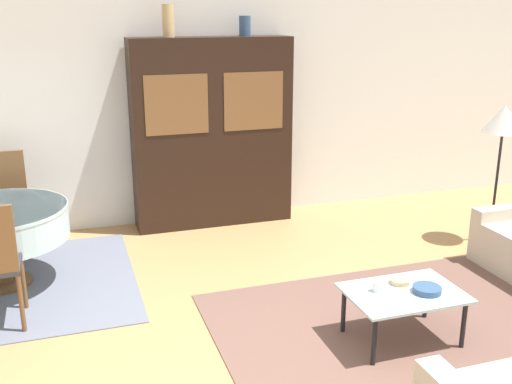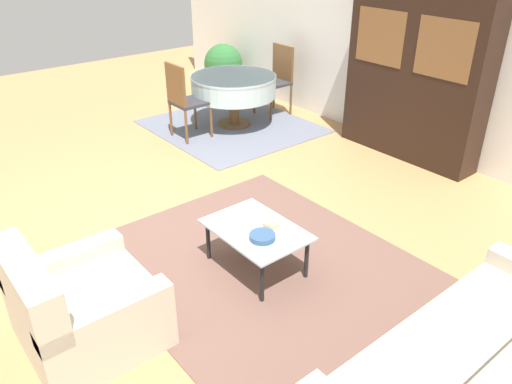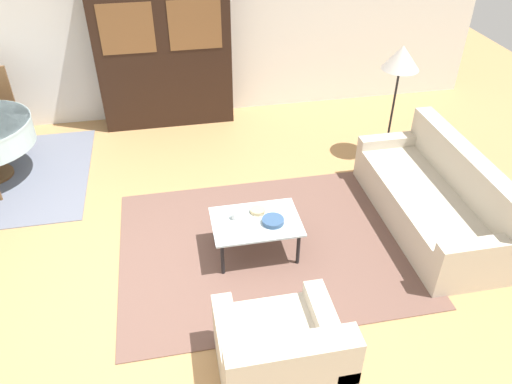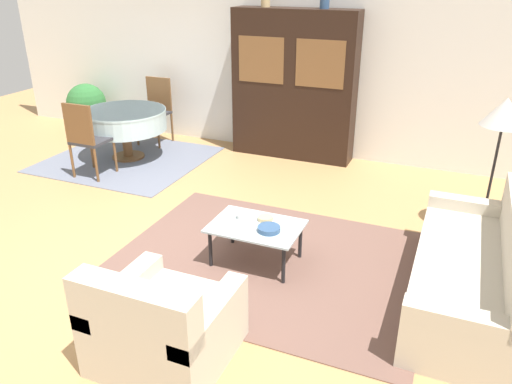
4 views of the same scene
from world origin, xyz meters
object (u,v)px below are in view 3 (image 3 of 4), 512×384
Objects in this scene: cup at (235,215)px; floor_lamp at (401,62)px; coffee_table at (256,224)px; armchair at (281,358)px; couch at (434,200)px; bowl_small at (258,211)px; bowl at (273,221)px; display_cabinet at (164,50)px.

floor_lamp is at bearing 32.96° from cup.
coffee_table is at bearing -143.32° from floor_lamp.
armchair is 11.23× the size of cup.
coffee_table is at bearing 93.42° from couch.
bowl_small is at bearing 89.53° from couch.
armchair is 1.46m from bowl.
display_cabinet is (-2.64, 2.93, 0.77)m from couch.
display_cabinet reaches higher than couch.
couch is at bearing 3.42° from coffee_table.
bowl is (-1.87, -1.57, -0.86)m from floor_lamp.
display_cabinet is at bearing 99.50° from cup.
couch is 0.98× the size of display_cabinet.
coffee_table is 10.66× the size of cup.
couch is 1.91m from bowl_small.
floor_lamp is 18.40× the size of cup.
floor_lamp is 2.56m from bowl_small.
couch reaches higher than bowl_small.
floor_lamp is 6.98× the size of bowl.
floor_lamp is (2.12, 2.99, 0.99)m from armchair.
floor_lamp is at bearing 54.68° from armchair.
bowl is at bearing -21.08° from cup.
bowl is (0.34, -0.13, -0.02)m from cup.
display_cabinet is at bearing 42.01° from couch.
couch is 1.70m from floor_lamp.
couch is at bearing -47.99° from display_cabinet.
cup reaches higher than bowl_small.
couch is 1.41× the size of floor_lamp.
bowl is at bearing -59.90° from bowl_small.
couch is 25.90× the size of cup.
coffee_table is 3.20m from display_cabinet.
bowl_small is (-0.11, 0.19, -0.00)m from bowl.
couch is 14.03× the size of bowl_small.
armchair is at bearing -82.62° from display_cabinet.
cup is at bearing -147.04° from floor_lamp.
display_cabinet is at bearing 104.06° from bowl_small.
cup is 0.54× the size of bowl_small.
couch is 2.15m from cup.
armchair is 1.63m from bowl_small.
couch is 1.81m from bowl.
armchair is 1.57m from cup.
armchair is at bearing -93.83° from coffee_table.
bowl reaches higher than bowl_small.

